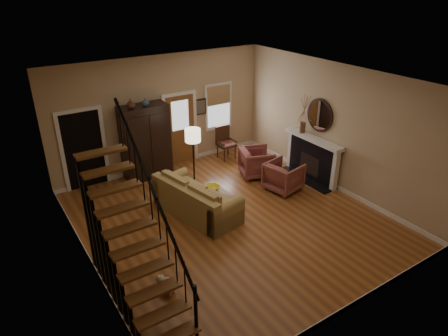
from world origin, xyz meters
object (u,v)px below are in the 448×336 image
floor_lamp (194,161)px  side_chair (226,143)px  armoire (146,142)px  sofa (197,198)px  armchair_right (257,162)px  coffee_table (214,200)px  armchair_left (284,176)px

floor_lamp → side_chair: size_ratio=1.71×
armoire → floor_lamp: armoire is taller
sofa → armoire: bearing=82.3°
armoire → armchair_right: (2.62, -1.66, -0.64)m
coffee_table → armchair_left: size_ratio=1.24×
coffee_table → floor_lamp: bearing=89.4°
armoire → side_chair: (2.55, -0.20, -0.54)m
coffee_table → armchair_left: bearing=-7.0°
armoire → armchair_left: (2.70, -2.73, -0.66)m
armchair_right → side_chair: bearing=23.3°
coffee_table → armchair_left: (2.02, -0.25, 0.19)m
coffee_table → armchair_right: armchair_right is taller
armchair_right → sofa: bearing=129.9°
armoire → sofa: bearing=-86.0°
side_chair → armchair_left: bearing=-86.5°
sofa → floor_lamp: 1.25m
sofa → coffee_table: bearing=-7.8°
coffee_table → armchair_left: armchair_left is taller
armchair_left → floor_lamp: 2.42m
armoire → floor_lamp: 1.64m
sofa → side_chair: 3.32m
armchair_right → floor_lamp: (-1.93, 0.18, 0.47)m
floor_lamp → armchair_left: bearing=-32.0°
sofa → armchair_left: size_ratio=2.58×
armoire → floor_lamp: bearing=-64.9°
sofa → armchair_right: size_ratio=2.50×
armoire → coffee_table: bearing=-74.7°
armchair_left → armchair_right: armchair_right is taller
armchair_left → floor_lamp: (-2.01, 1.26, 0.48)m
armchair_right → armchair_left: bearing=-155.1°
armoire → armchair_left: 3.90m
armchair_left → sofa: bearing=73.7°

